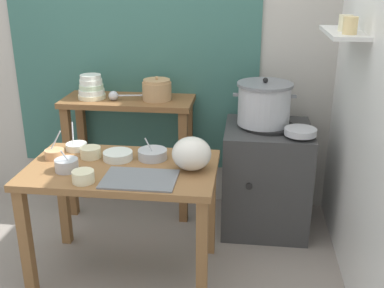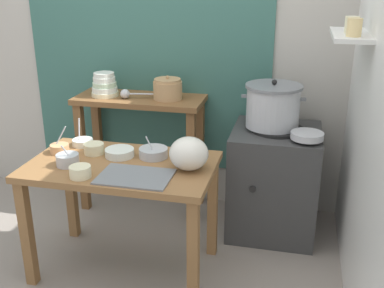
% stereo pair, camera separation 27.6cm
% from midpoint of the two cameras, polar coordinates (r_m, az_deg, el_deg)
% --- Properties ---
extents(ground_plane, '(9.00, 9.00, 0.00)m').
position_cam_midpoint_polar(ground_plane, '(3.10, -5.58, -14.78)').
color(ground_plane, gray).
extents(wall_back, '(4.40, 0.12, 2.60)m').
position_cam_midpoint_polar(wall_back, '(3.60, 0.62, 12.78)').
color(wall_back, '#B2ADA3').
rests_on(wall_back, ground).
extents(wall_right, '(0.30, 3.20, 2.60)m').
position_cam_midpoint_polar(wall_right, '(2.69, 24.80, 8.19)').
color(wall_right, white).
rests_on(wall_right, ground).
extents(prep_table, '(1.10, 0.66, 0.72)m').
position_cam_midpoint_polar(prep_table, '(2.80, -5.74, -4.51)').
color(prep_table, olive).
rests_on(prep_table, ground).
extents(back_shelf_table, '(0.96, 0.40, 0.90)m').
position_cam_midpoint_polar(back_shelf_table, '(3.55, -4.09, 2.26)').
color(back_shelf_table, brown).
rests_on(back_shelf_table, ground).
extents(stove_block, '(0.60, 0.61, 0.78)m').
position_cam_midpoint_polar(stove_block, '(3.39, 12.27, -4.44)').
color(stove_block, '#383838').
rests_on(stove_block, ground).
extents(steamer_pot, '(0.43, 0.38, 0.33)m').
position_cam_midpoint_polar(steamer_pot, '(3.22, 12.30, 4.56)').
color(steamer_pot, '#B7BABF').
rests_on(steamer_pot, stove_block).
extents(clay_pot, '(0.21, 0.21, 0.17)m').
position_cam_midpoint_polar(clay_pot, '(3.41, -0.67, 6.71)').
color(clay_pot, tan).
rests_on(clay_pot, back_shelf_table).
extents(bowl_stack_enamel, '(0.20, 0.20, 0.18)m').
position_cam_midpoint_polar(bowl_stack_enamel, '(3.53, -8.44, 7.05)').
color(bowl_stack_enamel, beige).
rests_on(bowl_stack_enamel, back_shelf_table).
extents(ladle, '(0.28, 0.09, 0.07)m').
position_cam_midpoint_polar(ladle, '(3.45, -5.74, 6.09)').
color(ladle, '#B7BABF').
rests_on(ladle, back_shelf_table).
extents(serving_tray, '(0.40, 0.28, 0.01)m').
position_cam_midpoint_polar(serving_tray, '(2.56, -3.92, -4.06)').
color(serving_tray, slate).
rests_on(serving_tray, prep_table).
extents(plastic_bag, '(0.22, 0.21, 0.19)m').
position_cam_midpoint_polar(plastic_bag, '(2.63, 2.62, -1.23)').
color(plastic_bag, silver).
rests_on(plastic_bag, prep_table).
extents(wide_pan, '(0.21, 0.21, 0.04)m').
position_cam_midpoint_polar(wide_pan, '(3.08, 16.41, 0.95)').
color(wide_pan, '#B7BABF').
rests_on(wide_pan, stove_block).
extents(prep_bowl_0, '(0.12, 0.12, 0.17)m').
position_cam_midpoint_polar(prep_bowl_0, '(2.97, -13.35, -0.53)').
color(prep_bowl_0, tan).
rests_on(prep_bowl_0, prep_table).
extents(prep_bowl_1, '(0.18, 0.18, 0.14)m').
position_cam_midpoint_polar(prep_bowl_1, '(2.82, -1.96, -1.06)').
color(prep_bowl_1, '#B7BABF').
rests_on(prep_bowl_1, prep_table).
extents(prep_bowl_2, '(0.18, 0.18, 0.05)m').
position_cam_midpoint_polar(prep_bowl_2, '(2.85, -6.12, -1.07)').
color(prep_bowl_2, silver).
rests_on(prep_bowl_2, prep_table).
extents(prep_bowl_3, '(0.13, 0.13, 0.14)m').
position_cam_midpoint_polar(prep_bowl_3, '(2.76, -12.22, -1.91)').
color(prep_bowl_3, '#B7BABF').
rests_on(prep_bowl_3, prep_table).
extents(prep_bowl_4, '(0.12, 0.12, 0.06)m').
position_cam_midpoint_polar(prep_bowl_4, '(2.59, -10.57, -3.36)').
color(prep_bowl_4, beige).
rests_on(prep_bowl_4, prep_table).
extents(prep_bowl_5, '(0.12, 0.12, 0.06)m').
position_cam_midpoint_polar(prep_bowl_5, '(2.91, -9.27, -0.56)').
color(prep_bowl_5, beige).
rests_on(prep_bowl_5, prep_table).
extents(prep_bowl_6, '(0.13, 0.13, 0.18)m').
position_cam_midpoint_polar(prep_bowl_6, '(3.06, -10.74, 0.21)').
color(prep_bowl_6, silver).
rests_on(prep_bowl_6, prep_table).
extents(prep_bowl_7, '(0.11, 0.11, 0.06)m').
position_cam_midpoint_polar(prep_bowl_7, '(2.85, 2.83, -0.78)').
color(prep_bowl_7, '#B7BABF').
rests_on(prep_bowl_7, prep_table).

